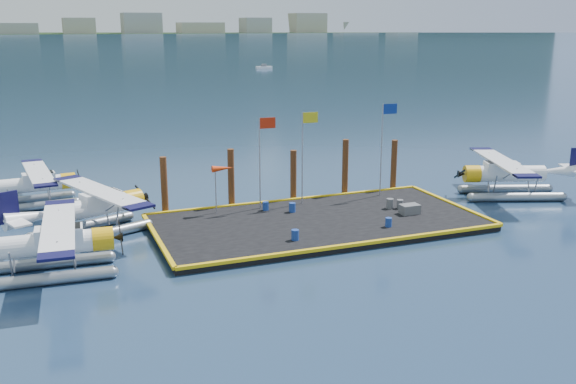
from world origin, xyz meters
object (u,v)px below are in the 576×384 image
Objects in this scene: seaplane_b at (95,210)px; flagpole_red at (263,149)px; flagpole_yellow at (305,144)px; piling_2 at (293,177)px; seaplane_d at (507,176)px; piling_0 at (164,187)px; seaplane_c at (34,187)px; piling_1 at (231,180)px; drum_1 at (389,222)px; drum_2 at (400,204)px; flagpole_blue at (384,136)px; drum_4 at (390,204)px; drum_0 at (292,207)px; seaplane_a at (52,247)px; drum_5 at (266,206)px; crate at (410,209)px; piling_3 at (345,169)px; drum_3 at (295,235)px; windsock at (222,169)px; piling_4 at (394,167)px.

flagpole_red is (10.73, 0.51, 2.86)m from seaplane_b.
flagpole_red is at bearing 180.00° from flagpole_yellow.
seaplane_d is at bearing -15.00° from piling_2.
seaplane_c is at bearing 144.07° from piling_0.
flagpole_red is 1.43× the size of piling_1.
seaplane_d reaches higher than drum_1.
drum_2 is at bearing 115.45° from seaplane_d.
seaplane_b is at bearing -178.51° from flagpole_blue.
seaplane_c is 9.82m from piling_0.
seaplane_d is at bearing 6.01° from drum_2.
piling_1 reaches higher than drum_4.
drum_0 is at bearing -112.83° from piling_2.
seaplane_a is 17.27× the size of drum_5.
drum_1 is 3.27m from crate.
flagpole_red is 6.84m from piling_0.
flagpole_blue reaches higher than drum_4.
flagpole_yellow is 3.07m from piling_2.
piling_0 is at bearing 160.25° from drum_5.
crate is at bearing 56.16° from seaplane_c.
piling_1 is (-10.10, 5.02, 1.41)m from drum_2.
seaplane_c reaches higher than drum_5.
flagpole_red is at bearing 119.40° from seaplane_a.
flagpole_red reaches higher than piling_3.
drum_3 is 0.14× the size of piling_3.
piling_4 reaches higher than windsock.
seaplane_d is 19.94m from piling_1.
seaplane_a is 17.87m from flagpole_yellow.
drum_0 is 0.10× the size of flagpole_red.
piling_4 reaches higher than crate.
seaplane_b is 19.55m from crate.
piling_2 is at bearing 180.00° from piling_4.
seaplane_a is 16.26× the size of drum_0.
crate is (-0.05, -1.30, 0.01)m from drum_2.
seaplane_b is at bearing -177.27° from flagpole_red.
seaplane_d is 11.75m from piling_3.
seaplane_d is (31.17, 4.15, 0.06)m from seaplane_a.
crate is 6.66m from piling_3.
piling_4 is (24.15, 8.18, 0.48)m from seaplane_a.
piling_0 is at bearing 170.14° from flagpole_yellow.
crate is at bearing -111.20° from piling_4.
piling_2 is 0.95× the size of piling_4.
seaplane_d is 10.11m from drum_4.
seaplane_a is at bearing 178.55° from drum_3.
seaplane_b is at bearing -171.12° from piling_2.
piling_1 is at bearing 59.57° from seaplane_c.
flagpole_yellow reaches higher than drum_1.
drum_1 is (19.05, -0.05, -0.85)m from seaplane_a.
drum_4 is (-0.62, 0.23, 0.04)m from drum_2.
seaplane_b is at bearing 17.84° from seaplane_c.
drum_5 is 7.33m from piling_3.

